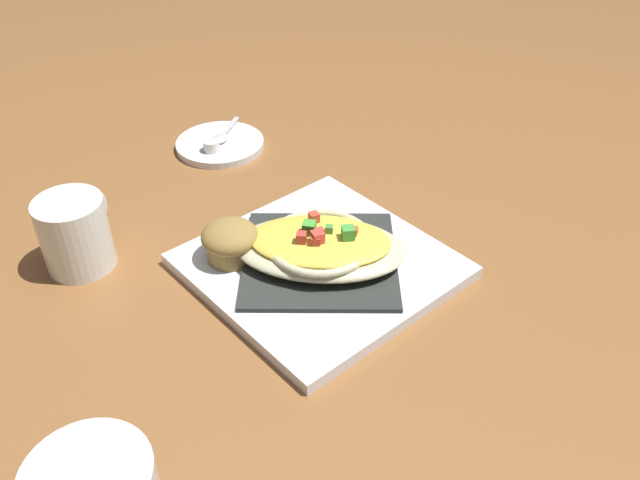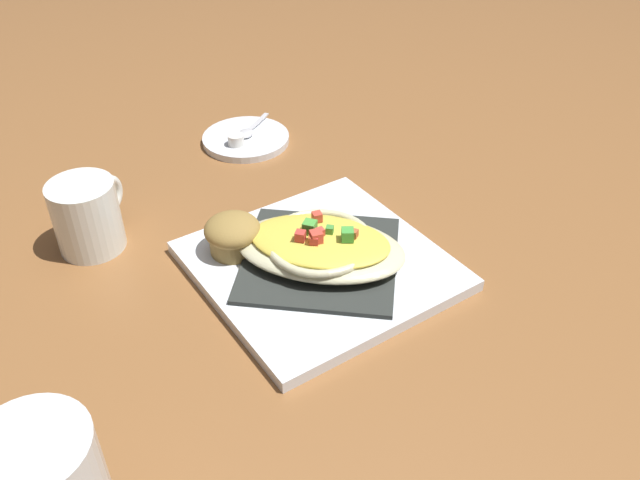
# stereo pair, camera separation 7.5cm
# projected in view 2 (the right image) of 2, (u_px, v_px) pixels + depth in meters

# --- Properties ---
(ground_plane) EXTENTS (2.60, 2.60, 0.00)m
(ground_plane) POSITION_uv_depth(u_px,v_px,m) (320.00, 270.00, 0.78)
(ground_plane) COLOR brown
(square_plate) EXTENTS (0.31, 0.31, 0.01)m
(square_plate) POSITION_uv_depth(u_px,v_px,m) (320.00, 266.00, 0.77)
(square_plate) COLOR white
(square_plate) RESTS_ON ground_plane
(folded_napkin) EXTENTS (0.24, 0.24, 0.01)m
(folded_napkin) POSITION_uv_depth(u_px,v_px,m) (320.00, 259.00, 0.77)
(folded_napkin) COLOR #2C302D
(folded_napkin) RESTS_ON square_plate
(gratin_dish) EXTENTS (0.21, 0.23, 0.05)m
(gratin_dish) POSITION_uv_depth(u_px,v_px,m) (320.00, 245.00, 0.75)
(gratin_dish) COLOR beige
(gratin_dish) RESTS_ON folded_napkin
(muffin) EXTENTS (0.07, 0.07, 0.05)m
(muffin) POSITION_uv_depth(u_px,v_px,m) (233.00, 234.00, 0.77)
(muffin) COLOR olive
(muffin) RESTS_ON square_plate
(coffee_mug) EXTENTS (0.10, 0.09, 0.09)m
(coffee_mug) POSITION_uv_depth(u_px,v_px,m) (89.00, 219.00, 0.79)
(coffee_mug) COLOR white
(coffee_mug) RESTS_ON ground_plane
(creamer_saucer) EXTENTS (0.13, 0.13, 0.01)m
(creamer_saucer) POSITION_uv_depth(u_px,v_px,m) (246.00, 139.00, 1.02)
(creamer_saucer) COLOR white
(creamer_saucer) RESTS_ON ground_plane
(spoon) EXTENTS (0.07, 0.07, 0.01)m
(spoon) POSITION_uv_depth(u_px,v_px,m) (248.00, 132.00, 1.02)
(spoon) COLOR silver
(spoon) RESTS_ON creamer_saucer
(creamer_cup_0) EXTENTS (0.02, 0.02, 0.02)m
(creamer_cup_0) POSITION_uv_depth(u_px,v_px,m) (236.00, 140.00, 0.99)
(creamer_cup_0) COLOR white
(creamer_cup_0) RESTS_ON creamer_saucer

